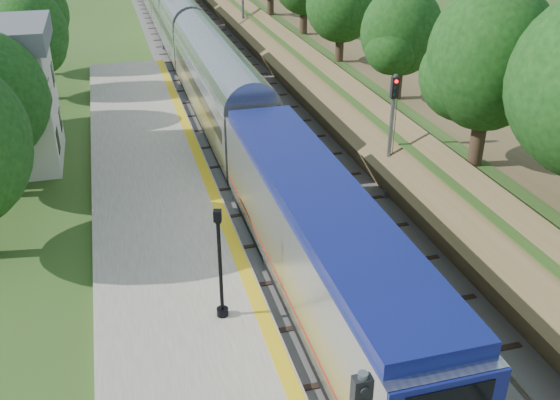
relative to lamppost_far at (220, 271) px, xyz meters
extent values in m
cube|color=#4C4944|center=(5.78, 47.87, -2.28)|extent=(9.50, 170.00, 0.12)
cube|color=gray|center=(3.06, 47.87, -2.14)|extent=(0.08, 170.00, 0.16)
cube|color=gray|center=(4.50, 47.87, -2.14)|extent=(0.08, 170.00, 0.16)
cube|color=gray|center=(7.06, 47.87, -2.14)|extent=(0.08, 170.00, 0.16)
cube|color=gray|center=(8.50, 47.87, -2.14)|extent=(0.08, 170.00, 0.16)
cube|color=gray|center=(-1.42, 3.87, -2.15)|extent=(6.40, 68.00, 0.38)
cube|color=gold|center=(1.43, 3.87, -1.96)|extent=(0.55, 68.00, 0.01)
cube|color=brown|center=(15.28, 47.87, -0.84)|extent=(9.00, 170.00, 3.00)
cube|color=brown|center=(11.38, 47.87, -1.04)|extent=(4.47, 170.00, 4.54)
cube|color=black|center=(-6.21, 16.07, -0.54)|extent=(0.05, 1.10, 1.30)
cube|color=black|center=(-6.21, 19.67, -0.54)|extent=(0.05, 1.10, 1.30)
cube|color=black|center=(-6.21, 16.07, 2.26)|extent=(0.05, 1.10, 1.30)
cube|color=black|center=(-6.21, 19.67, 2.26)|extent=(0.05, 1.10, 1.30)
cylinder|color=slate|center=(2.28, 42.87, 0.76)|extent=(0.24, 0.24, 6.20)
cylinder|color=slate|center=(10.28, 42.87, 0.76)|extent=(0.24, 0.24, 6.20)
cylinder|color=#332316|center=(-8.22, 13.87, -1.12)|extent=(0.60, 0.60, 2.45)
sphere|color=#11350E|center=(-8.22, 13.87, 2.21)|extent=(5.32, 5.32, 5.32)
cylinder|color=#332316|center=(-8.22, 29.87, -1.12)|extent=(0.60, 0.60, 2.45)
sphere|color=#11350E|center=(-8.22, 29.87, 2.21)|extent=(5.32, 5.32, 5.32)
cube|color=black|center=(3.78, 0.41, -1.75)|extent=(2.90, 18.17, 0.63)
cube|color=#B7BAC1|center=(3.78, 0.41, 0.36)|extent=(3.16, 18.93, 3.58)
cube|color=navy|center=(3.78, 0.41, 2.38)|extent=(3.03, 18.17, 0.46)
cube|color=#9E1F0F|center=(3.78, 0.41, -0.85)|extent=(3.18, 18.55, 0.11)
cube|color=#B7BAC1|center=(3.78, 20.99, -0.01)|extent=(3.16, 21.04, 4.10)
cube|color=#B7BAC1|center=(3.78, 42.63, -0.01)|extent=(3.16, 21.04, 4.10)
cylinder|color=black|center=(0.00, 0.00, -1.81)|extent=(0.43, 0.43, 0.30)
cylinder|color=black|center=(0.00, 0.00, 0.11)|extent=(0.14, 0.14, 3.85)
cube|color=black|center=(0.00, 0.00, 2.23)|extent=(0.34, 0.34, 0.39)
cube|color=silver|center=(0.00, 0.00, 2.23)|extent=(0.24, 0.24, 0.30)
cube|color=black|center=(0.88, -10.52, 3.71)|extent=(0.37, 0.24, 1.09)
cylinder|color=slate|center=(9.98, 7.73, 1.02)|extent=(0.19, 0.19, 6.48)
cube|color=black|center=(9.98, 7.73, 3.63)|extent=(0.36, 0.23, 1.05)
cylinder|color=#FF0C0C|center=(9.98, 7.60, 3.63)|extent=(0.17, 0.06, 0.17)
camera|label=1|loc=(-2.89, -18.47, 12.37)|focal=40.00mm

